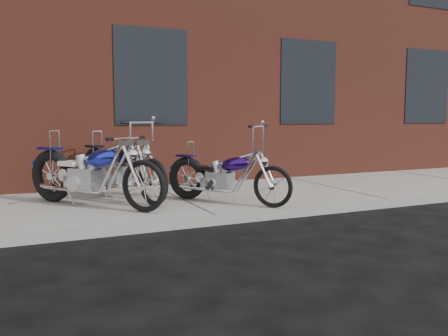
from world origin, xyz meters
name	(u,v)px	position (x,y,z in m)	size (l,w,h in m)	color
ground	(215,226)	(0.00, 0.00, 0.00)	(120.00, 120.00, 0.00)	black
sidewalk	(179,202)	(0.00, 1.50, 0.07)	(22.00, 3.00, 0.15)	gray
building_brick	(101,25)	(0.00, 8.00, 4.00)	(22.00, 10.00, 8.00)	maroon
chopper_purple	(225,178)	(0.49, 0.77, 0.53)	(1.34, 1.76, 1.19)	black
chopper_blue	(91,175)	(-1.40, 1.32, 0.60)	(1.63, 2.07, 1.10)	black
chopper_third	(120,171)	(-0.87, 1.85, 0.59)	(0.96, 2.34, 1.24)	black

